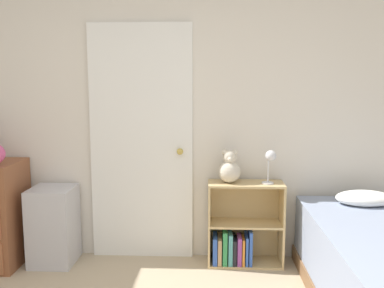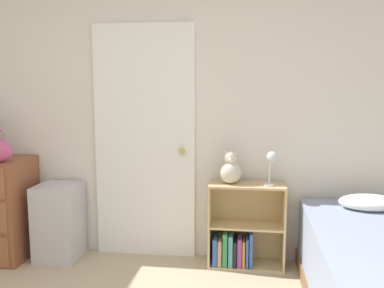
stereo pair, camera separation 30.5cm
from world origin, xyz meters
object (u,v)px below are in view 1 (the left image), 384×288
(storage_bin, at_px, (54,225))
(bookshelf, at_px, (240,233))
(desk_lamp, at_px, (270,160))
(teddy_bear, at_px, (230,168))

(storage_bin, relative_size, bookshelf, 0.93)
(desk_lamp, bearing_deg, storage_bin, -179.52)
(bookshelf, height_order, desk_lamp, desk_lamp)
(bookshelf, relative_size, teddy_bear, 2.49)
(bookshelf, xyz_separation_m, teddy_bear, (-0.09, -0.01, 0.56))
(teddy_bear, bearing_deg, bookshelf, 3.27)
(storage_bin, height_order, desk_lamp, desk_lamp)
(desk_lamp, bearing_deg, teddy_bear, 173.49)
(bookshelf, distance_m, teddy_bear, 0.57)
(teddy_bear, height_order, desk_lamp, teddy_bear)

